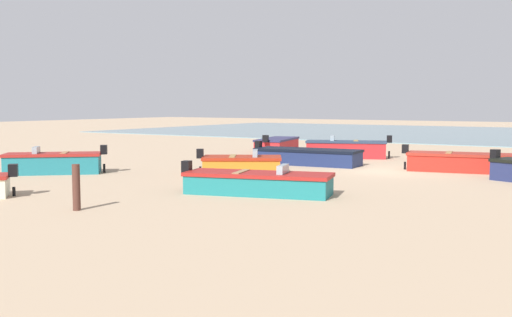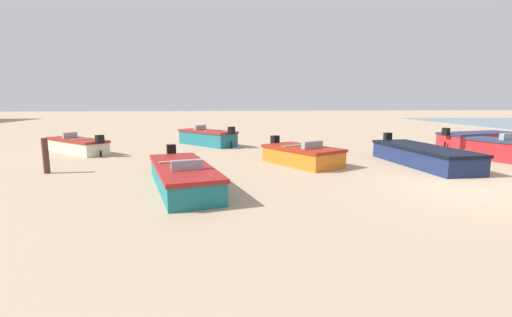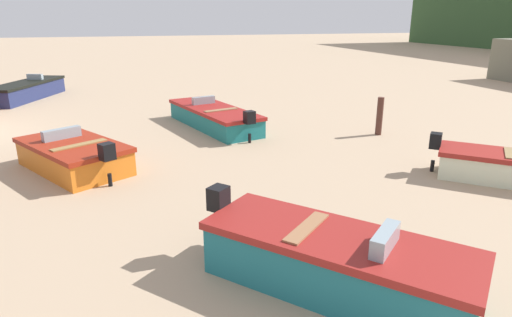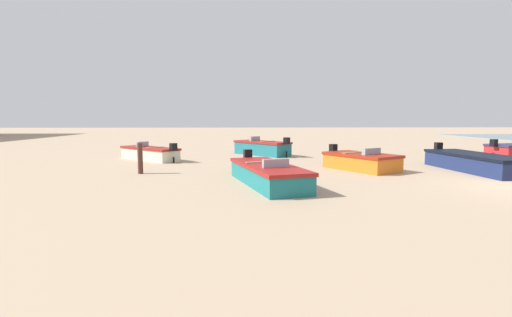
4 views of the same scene
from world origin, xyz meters
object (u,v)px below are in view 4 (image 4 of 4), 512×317
(boat_teal_1, at_px, (262,148))
(boat_cream_2, at_px, (150,153))
(boat_teal_4, at_px, (267,174))
(boat_navy_6, at_px, (475,162))
(mooring_post_near_water, at_px, (140,158))
(boat_orange_0, at_px, (361,161))

(boat_teal_1, relative_size, boat_cream_2, 1.00)
(boat_teal_4, bearing_deg, boat_navy_6, -177.60)
(boat_cream_2, distance_m, mooring_post_near_water, 5.33)
(boat_cream_2, relative_size, boat_teal_4, 0.76)
(mooring_post_near_water, bearing_deg, boat_cream_2, 9.85)
(boat_navy_6, height_order, mooring_post_near_water, mooring_post_near_water)
(boat_orange_0, bearing_deg, boat_navy_6, 142.02)
(mooring_post_near_water, bearing_deg, boat_navy_6, -89.16)
(boat_orange_0, xyz_separation_m, boat_navy_6, (-0.63, -4.91, 0.01))
(boat_cream_2, bearing_deg, boat_orange_0, -69.51)
(boat_orange_0, distance_m, boat_navy_6, 4.95)
(boat_orange_0, relative_size, mooring_post_near_water, 2.89)
(boat_orange_0, height_order, boat_teal_4, boat_orange_0)
(boat_orange_0, height_order, boat_cream_2, boat_orange_0)
(boat_teal_4, xyz_separation_m, mooring_post_near_water, (2.75, 5.21, 0.27))
(boat_cream_2, xyz_separation_m, boat_navy_6, (-5.03, -15.55, 0.02))
(boat_orange_0, distance_m, boat_teal_1, 8.06)
(boat_teal_4, relative_size, boat_navy_6, 0.94)
(boat_orange_0, bearing_deg, boat_cream_2, -53.08)
(boat_teal_4, bearing_deg, boat_cream_2, -67.62)
(boat_navy_6, bearing_deg, boat_cream_2, -22.52)
(boat_teal_1, relative_size, boat_navy_6, 0.71)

